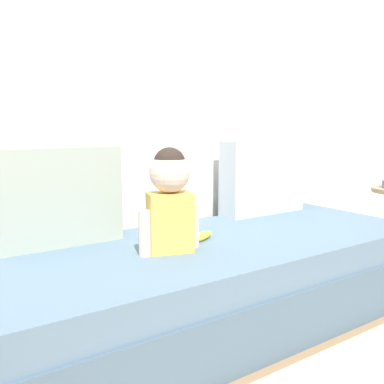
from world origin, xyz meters
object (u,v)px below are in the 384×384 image
(throw_pillow_left, at_px, (59,196))
(banana, at_px, (202,236))
(toddler, at_px, (170,196))
(couch, at_px, (215,281))
(throw_pillow_right, at_px, (263,177))

(throw_pillow_left, xyz_separation_m, banana, (0.59, -0.32, -0.21))
(throw_pillow_left, bearing_deg, banana, -28.61)
(throw_pillow_left, distance_m, toddler, 0.53)
(couch, relative_size, throw_pillow_right, 4.04)
(couch, xyz_separation_m, throw_pillow_left, (-0.64, 0.36, 0.44))
(throw_pillow_left, xyz_separation_m, throw_pillow_right, (1.29, 0.00, 0.00))
(couch, distance_m, throw_pillow_left, 0.86)
(throw_pillow_left, relative_size, throw_pillow_right, 0.98)
(couch, height_order, throw_pillow_right, throw_pillow_right)
(toddler, relative_size, banana, 2.72)
(couch, bearing_deg, throw_pillow_right, 28.85)
(couch, height_order, banana, banana)
(banana, bearing_deg, toddler, -163.66)
(throw_pillow_right, distance_m, banana, 0.80)
(throw_pillow_right, bearing_deg, throw_pillow_left, 180.00)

